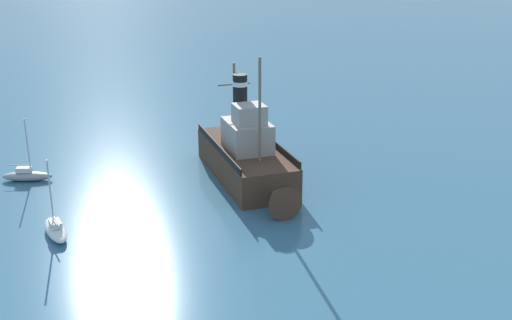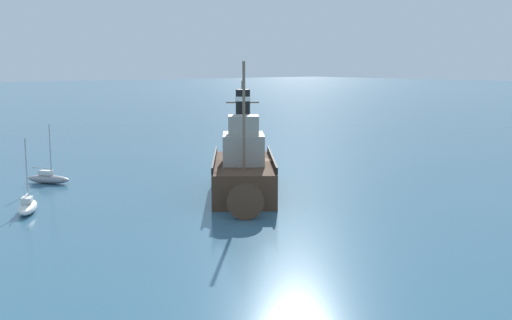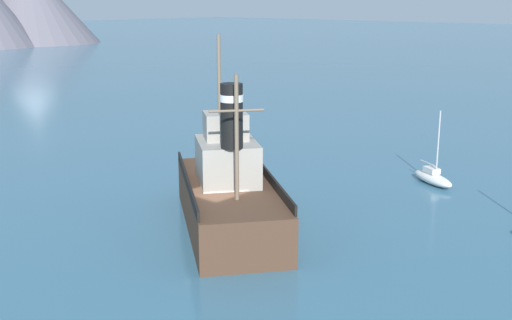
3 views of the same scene
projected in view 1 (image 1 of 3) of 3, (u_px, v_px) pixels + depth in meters
ground_plane at (251, 170)px, 50.86m from camera, size 600.00×600.00×0.00m
old_tugboat at (248, 157)px, 48.35m from camera, size 11.42×13.49×9.90m
sailboat_grey at (27, 175)px, 48.67m from camera, size 3.08×3.74×4.90m
sailboat_white at (55, 229)px, 39.88m from camera, size 2.76×3.87×4.90m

